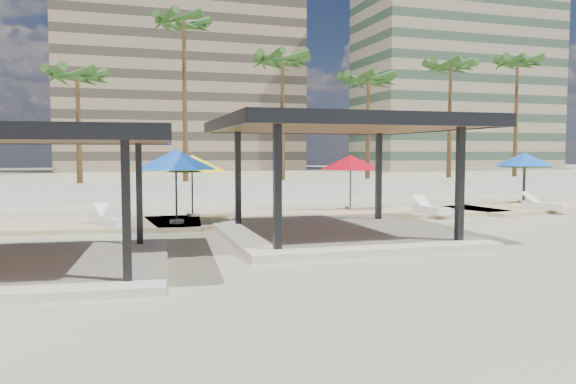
% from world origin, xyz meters
% --- Properties ---
extents(ground, '(200.00, 200.00, 0.00)m').
position_xyz_m(ground, '(0.00, 0.00, 0.00)').
color(ground, tan).
rests_on(ground, ground).
extents(promenade, '(44.45, 7.97, 0.24)m').
position_xyz_m(promenade, '(2.00, 7.67, 0.06)').
color(promenade, '#C6B284').
rests_on(promenade, ground).
extents(boundary_wall, '(56.00, 0.30, 1.20)m').
position_xyz_m(boundary_wall, '(0.00, 16.00, 0.60)').
color(boundary_wall, silver).
rests_on(boundary_wall, ground).
extents(building_mid, '(38.00, 16.00, 30.40)m').
position_xyz_m(building_mid, '(4.00, 78.00, 14.27)').
color(building_mid, '#847259').
rests_on(building_mid, ground).
extents(building_east, '(32.00, 15.00, 36.40)m').
position_xyz_m(building_east, '(48.00, 66.00, 17.27)').
color(building_east, gray).
rests_on(building_east, ground).
extents(pavilion_central, '(7.98, 7.98, 3.93)m').
position_xyz_m(pavilion_central, '(-0.26, 1.72, 2.34)').
color(pavilion_central, beige).
rests_on(pavilion_central, ground).
extents(pavilion_west, '(7.32, 7.32, 3.38)m').
position_xyz_m(pavilion_west, '(-9.27, -0.90, 2.02)').
color(pavilion_west, beige).
rests_on(pavilion_west, ground).
extents(umbrella_b, '(3.65, 3.65, 2.55)m').
position_xyz_m(umbrella_b, '(-4.15, 8.01, 2.37)').
color(umbrella_b, beige).
rests_on(umbrella_b, promenade).
extents(umbrella_c, '(3.60, 3.60, 2.54)m').
position_xyz_m(umbrella_c, '(3.36, 8.76, 2.36)').
color(umbrella_c, beige).
rests_on(umbrella_c, promenade).
extents(umbrella_d, '(3.20, 3.20, 2.66)m').
position_xyz_m(umbrella_d, '(13.45, 9.02, 2.47)').
color(umbrella_d, beige).
rests_on(umbrella_d, promenade).
extents(umbrella_e, '(3.69, 3.69, 2.58)m').
position_xyz_m(umbrella_e, '(13.69, 9.20, 2.40)').
color(umbrella_e, beige).
rests_on(umbrella_e, promenade).
extents(umbrella_f, '(4.05, 4.05, 2.76)m').
position_xyz_m(umbrella_f, '(-5.06, 5.80, 2.56)').
color(umbrella_f, beige).
rests_on(umbrella_f, promenade).
extents(lounger_a, '(1.38, 2.12, 0.77)m').
position_xyz_m(lounger_a, '(-7.35, 5.84, 0.36)').
color(lounger_a, white).
rests_on(lounger_a, promenade).
extents(lounger_b, '(0.85, 2.03, 0.75)m').
position_xyz_m(lounger_b, '(5.88, 5.84, 0.36)').
color(lounger_b, white).
rests_on(lounger_b, promenade).
extents(lounger_c, '(1.37, 2.16, 0.78)m').
position_xyz_m(lounger_c, '(11.95, 5.84, 0.37)').
color(lounger_c, white).
rests_on(lounger_c, promenade).
extents(palm_c, '(3.00, 3.00, 7.93)m').
position_xyz_m(palm_c, '(-9.00, 18.10, 6.84)').
color(palm_c, brown).
rests_on(palm_c, ground).
extents(palm_d, '(3.00, 3.00, 11.40)m').
position_xyz_m(palm_d, '(-3.00, 18.90, 10.09)').
color(palm_d, brown).
rests_on(palm_d, ground).
extents(palm_e, '(3.00, 3.00, 9.38)m').
position_xyz_m(palm_e, '(3.00, 18.40, 8.21)').
color(palm_e, brown).
rests_on(palm_e, ground).
extents(palm_f, '(3.00, 3.00, 8.45)m').
position_xyz_m(palm_f, '(9.00, 18.60, 7.34)').
color(palm_f, brown).
rests_on(palm_f, ground).
extents(palm_g, '(3.00, 3.00, 9.57)m').
position_xyz_m(palm_g, '(15.00, 18.20, 8.39)').
color(palm_g, brown).
rests_on(palm_g, ground).
extents(palm_h, '(3.00, 3.00, 10.21)m').
position_xyz_m(palm_h, '(21.00, 18.80, 8.99)').
color(palm_h, brown).
rests_on(palm_h, ground).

